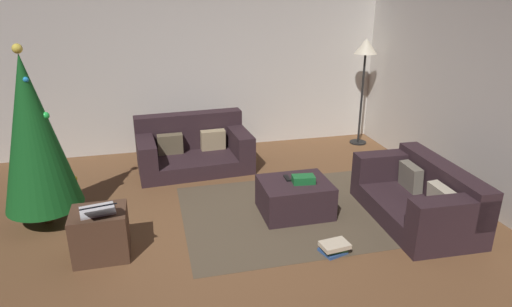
{
  "coord_description": "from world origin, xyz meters",
  "views": [
    {
      "loc": [
        -0.66,
        -3.86,
        2.48
      ],
      "look_at": [
        0.44,
        0.61,
        0.75
      ],
      "focal_mm": 30.87,
      "sensor_mm": 36.0,
      "label": 1
    }
  ],
  "objects_px": {
    "ottoman": "(295,197)",
    "christmas_tree": "(33,134)",
    "tv_remote": "(287,178)",
    "corner_lamp": "(365,55)",
    "book_stack": "(334,247)",
    "gift_box": "(303,179)",
    "laptop": "(97,209)",
    "couch_left": "(193,148)",
    "side_table": "(101,234)",
    "couch_right": "(421,197)"
  },
  "relations": [
    {
      "from": "tv_remote",
      "to": "corner_lamp",
      "type": "distance_m",
      "value": 3.0
    },
    {
      "from": "tv_remote",
      "to": "book_stack",
      "type": "height_order",
      "value": "tv_remote"
    },
    {
      "from": "corner_lamp",
      "to": "laptop",
      "type": "bearing_deg",
      "value": -146.92
    },
    {
      "from": "tv_remote",
      "to": "couch_left",
      "type": "bearing_deg",
      "value": 121.81
    },
    {
      "from": "ottoman",
      "to": "side_table",
      "type": "xyz_separation_m",
      "value": [
        -2.12,
        -0.4,
        0.05
      ]
    },
    {
      "from": "ottoman",
      "to": "side_table",
      "type": "bearing_deg",
      "value": -169.41
    },
    {
      "from": "tv_remote",
      "to": "christmas_tree",
      "type": "distance_m",
      "value": 2.81
    },
    {
      "from": "ottoman",
      "to": "gift_box",
      "type": "bearing_deg",
      "value": -31.29
    },
    {
      "from": "couch_left",
      "to": "side_table",
      "type": "bearing_deg",
      "value": 58.46
    },
    {
      "from": "ottoman",
      "to": "side_table",
      "type": "height_order",
      "value": "side_table"
    },
    {
      "from": "side_table",
      "to": "corner_lamp",
      "type": "relative_size",
      "value": 0.3
    },
    {
      "from": "gift_box",
      "to": "tv_remote",
      "type": "height_order",
      "value": "gift_box"
    },
    {
      "from": "couch_left",
      "to": "couch_right",
      "type": "distance_m",
      "value": 3.22
    },
    {
      "from": "couch_left",
      "to": "couch_right",
      "type": "relative_size",
      "value": 1.04
    },
    {
      "from": "side_table",
      "to": "christmas_tree",
      "type": "bearing_deg",
      "value": 127.2
    },
    {
      "from": "couch_right",
      "to": "laptop",
      "type": "height_order",
      "value": "laptop"
    },
    {
      "from": "tv_remote",
      "to": "side_table",
      "type": "relative_size",
      "value": 0.31
    },
    {
      "from": "side_table",
      "to": "corner_lamp",
      "type": "distance_m",
      "value": 4.87
    },
    {
      "from": "gift_box",
      "to": "side_table",
      "type": "relative_size",
      "value": 0.48
    },
    {
      "from": "tv_remote",
      "to": "laptop",
      "type": "xyz_separation_m",
      "value": [
        -2.04,
        -0.56,
        0.14
      ]
    },
    {
      "from": "couch_left",
      "to": "tv_remote",
      "type": "height_order",
      "value": "couch_left"
    },
    {
      "from": "gift_box",
      "to": "tv_remote",
      "type": "distance_m",
      "value": 0.21
    },
    {
      "from": "tv_remote",
      "to": "corner_lamp",
      "type": "bearing_deg",
      "value": 48.6
    },
    {
      "from": "christmas_tree",
      "to": "laptop",
      "type": "bearing_deg",
      "value": -54.34
    },
    {
      "from": "ottoman",
      "to": "christmas_tree",
      "type": "bearing_deg",
      "value": 170.59
    },
    {
      "from": "couch_right",
      "to": "couch_left",
      "type": "bearing_deg",
      "value": 48.82
    },
    {
      "from": "christmas_tree",
      "to": "corner_lamp",
      "type": "xyz_separation_m",
      "value": [
        4.63,
        1.66,
        0.44
      ]
    },
    {
      "from": "tv_remote",
      "to": "side_table",
      "type": "height_order",
      "value": "side_table"
    },
    {
      "from": "couch_right",
      "to": "laptop",
      "type": "relative_size",
      "value": 3.31
    },
    {
      "from": "ottoman",
      "to": "laptop",
      "type": "relative_size",
      "value": 1.66
    },
    {
      "from": "ottoman",
      "to": "christmas_tree",
      "type": "height_order",
      "value": "christmas_tree"
    },
    {
      "from": "gift_box",
      "to": "side_table",
      "type": "height_order",
      "value": "side_table"
    },
    {
      "from": "couch_left",
      "to": "book_stack",
      "type": "distance_m",
      "value": 2.88
    },
    {
      "from": "tv_remote",
      "to": "book_stack",
      "type": "xyz_separation_m",
      "value": [
        0.18,
        -1.01,
        -0.34
      ]
    },
    {
      "from": "side_table",
      "to": "laptop",
      "type": "relative_size",
      "value": 1.09
    },
    {
      "from": "side_table",
      "to": "ottoman",
      "type": "bearing_deg",
      "value": 10.59
    },
    {
      "from": "tv_remote",
      "to": "christmas_tree",
      "type": "xyz_separation_m",
      "value": [
        -2.71,
        0.36,
        0.64
      ]
    },
    {
      "from": "tv_remote",
      "to": "book_stack",
      "type": "bearing_deg",
      "value": -77.82
    },
    {
      "from": "couch_right",
      "to": "christmas_tree",
      "type": "relative_size",
      "value": 0.8
    },
    {
      "from": "christmas_tree",
      "to": "ottoman",
      "type": "bearing_deg",
      "value": -9.41
    },
    {
      "from": "side_table",
      "to": "laptop",
      "type": "distance_m",
      "value": 0.31
    },
    {
      "from": "laptop",
      "to": "christmas_tree",
      "type": "bearing_deg",
      "value": 125.66
    },
    {
      "from": "couch_right",
      "to": "side_table",
      "type": "xyz_separation_m",
      "value": [
        -3.47,
        0.08,
        -0.03
      ]
    },
    {
      "from": "gift_box",
      "to": "book_stack",
      "type": "xyz_separation_m",
      "value": [
        0.03,
        -0.86,
        -0.37
      ]
    },
    {
      "from": "laptop",
      "to": "gift_box",
      "type": "bearing_deg",
      "value": 10.73
    },
    {
      "from": "couch_left",
      "to": "book_stack",
      "type": "relative_size",
      "value": 5.53
    },
    {
      "from": "couch_right",
      "to": "book_stack",
      "type": "relative_size",
      "value": 5.33
    },
    {
      "from": "gift_box",
      "to": "side_table",
      "type": "xyz_separation_m",
      "value": [
        -2.2,
        -0.35,
        -0.19
      ]
    },
    {
      "from": "christmas_tree",
      "to": "corner_lamp",
      "type": "height_order",
      "value": "christmas_tree"
    },
    {
      "from": "ottoman",
      "to": "christmas_tree",
      "type": "xyz_separation_m",
      "value": [
        -2.77,
        0.46,
        0.85
      ]
    }
  ]
}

